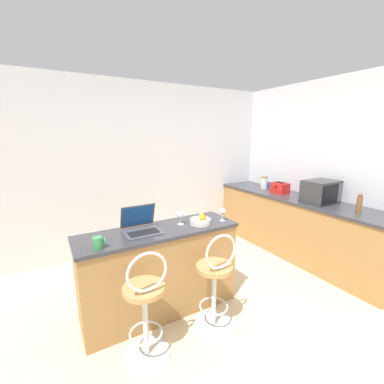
{
  "coord_description": "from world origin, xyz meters",
  "views": [
    {
      "loc": [
        -1.43,
        -1.55,
        1.81
      ],
      "look_at": [
        0.39,
        1.6,
        1.0
      ],
      "focal_mm": 24.0,
      "sensor_mm": 36.0,
      "label": 1
    }
  ],
  "objects_px": {
    "bar_stool_far": "(215,285)",
    "laptop": "(141,225)",
    "wine_glass_short": "(181,215)",
    "pepper_mill": "(359,204)",
    "toaster": "(280,188)",
    "microwave": "(321,192)",
    "fruit_bowl": "(201,220)",
    "storage_jar": "(264,182)",
    "mug_blue": "(269,184)",
    "bar_stool_near": "(146,309)",
    "mug_green": "(98,243)",
    "wine_glass_tall": "(223,212)"
  },
  "relations": [
    {
      "from": "mug_blue",
      "to": "toaster",
      "type": "bearing_deg",
      "value": -116.8
    },
    {
      "from": "laptop",
      "to": "wine_glass_tall",
      "type": "bearing_deg",
      "value": -9.77
    },
    {
      "from": "wine_glass_short",
      "to": "mug_green",
      "type": "relative_size",
      "value": 1.46
    },
    {
      "from": "laptop",
      "to": "mug_blue",
      "type": "relative_size",
      "value": 3.36
    },
    {
      "from": "fruit_bowl",
      "to": "wine_glass_short",
      "type": "height_order",
      "value": "wine_glass_short"
    },
    {
      "from": "mug_blue",
      "to": "bar_stool_near",
      "type": "bearing_deg",
      "value": -152.67
    },
    {
      "from": "bar_stool_far",
      "to": "wine_glass_short",
      "type": "xyz_separation_m",
      "value": [
        -0.09,
        0.52,
        0.55
      ]
    },
    {
      "from": "toaster",
      "to": "wine_glass_short",
      "type": "height_order",
      "value": "toaster"
    },
    {
      "from": "mug_blue",
      "to": "mug_green",
      "type": "xyz_separation_m",
      "value": [
        -3.14,
        -1.15,
        0.0
      ]
    },
    {
      "from": "bar_stool_near",
      "to": "pepper_mill",
      "type": "xyz_separation_m",
      "value": [
        2.6,
        -0.2,
        0.56
      ]
    },
    {
      "from": "storage_jar",
      "to": "mug_blue",
      "type": "distance_m",
      "value": 0.2
    },
    {
      "from": "bar_stool_far",
      "to": "laptop",
      "type": "relative_size",
      "value": 2.87
    },
    {
      "from": "mug_blue",
      "to": "pepper_mill",
      "type": "distance_m",
      "value": 1.71
    },
    {
      "from": "storage_jar",
      "to": "fruit_bowl",
      "type": "height_order",
      "value": "storage_jar"
    },
    {
      "from": "bar_stool_far",
      "to": "microwave",
      "type": "distance_m",
      "value": 2.09
    },
    {
      "from": "laptop",
      "to": "pepper_mill",
      "type": "relative_size",
      "value": 1.38
    },
    {
      "from": "bar_stool_near",
      "to": "wine_glass_short",
      "type": "relative_size",
      "value": 6.64
    },
    {
      "from": "pepper_mill",
      "to": "bar_stool_far",
      "type": "bearing_deg",
      "value": 174.17
    },
    {
      "from": "toaster",
      "to": "wine_glass_tall",
      "type": "distance_m",
      "value": 1.74
    },
    {
      "from": "wine_glass_short",
      "to": "pepper_mill",
      "type": "height_order",
      "value": "pepper_mill"
    },
    {
      "from": "bar_stool_far",
      "to": "microwave",
      "type": "height_order",
      "value": "microwave"
    },
    {
      "from": "toaster",
      "to": "wine_glass_short",
      "type": "bearing_deg",
      "value": -165.81
    },
    {
      "from": "bar_stool_near",
      "to": "storage_jar",
      "type": "distance_m",
      "value": 3.1
    },
    {
      "from": "toaster",
      "to": "pepper_mill",
      "type": "relative_size",
      "value": 1.01
    },
    {
      "from": "mug_green",
      "to": "wine_glass_tall",
      "type": "xyz_separation_m",
      "value": [
        1.3,
        0.06,
        0.05
      ]
    },
    {
      "from": "microwave",
      "to": "wine_glass_short",
      "type": "relative_size",
      "value": 3.09
    },
    {
      "from": "microwave",
      "to": "bar_stool_far",
      "type": "bearing_deg",
      "value": -170.24
    },
    {
      "from": "wine_glass_tall",
      "to": "bar_stool_near",
      "type": "bearing_deg",
      "value": -159.23
    },
    {
      "from": "bar_stool_far",
      "to": "microwave",
      "type": "bearing_deg",
      "value": 9.76
    },
    {
      "from": "bar_stool_near",
      "to": "bar_stool_far",
      "type": "bearing_deg",
      "value": 0.0
    },
    {
      "from": "storage_jar",
      "to": "mug_green",
      "type": "relative_size",
      "value": 2.09
    },
    {
      "from": "wine_glass_short",
      "to": "wine_glass_tall",
      "type": "distance_m",
      "value": 0.46
    },
    {
      "from": "pepper_mill",
      "to": "storage_jar",
      "type": "bearing_deg",
      "value": 86.46
    },
    {
      "from": "storage_jar",
      "to": "mug_green",
      "type": "xyz_separation_m",
      "value": [
        -2.96,
        -1.1,
        -0.06
      ]
    },
    {
      "from": "mug_blue",
      "to": "wine_glass_short",
      "type": "xyz_separation_m",
      "value": [
        -2.29,
        -0.97,
        0.06
      ]
    },
    {
      "from": "pepper_mill",
      "to": "bar_stool_near",
      "type": "bearing_deg",
      "value": 175.68
    },
    {
      "from": "mug_blue",
      "to": "wine_glass_tall",
      "type": "distance_m",
      "value": 2.15
    },
    {
      "from": "bar_stool_near",
      "to": "laptop",
      "type": "bearing_deg",
      "value": 72.63
    },
    {
      "from": "laptop",
      "to": "wine_glass_short",
      "type": "distance_m",
      "value": 0.42
    },
    {
      "from": "bar_stool_near",
      "to": "toaster",
      "type": "xyz_separation_m",
      "value": [
        2.65,
        1.04,
        0.53
      ]
    },
    {
      "from": "bar_stool_near",
      "to": "microwave",
      "type": "xyz_separation_m",
      "value": [
        2.65,
        0.34,
        0.6
      ]
    },
    {
      "from": "mug_green",
      "to": "pepper_mill",
      "type": "bearing_deg",
      "value": -10.51
    },
    {
      "from": "bar_stool_far",
      "to": "toaster",
      "type": "xyz_separation_m",
      "value": [
        1.98,
        1.04,
        0.53
      ]
    },
    {
      "from": "microwave",
      "to": "toaster",
      "type": "xyz_separation_m",
      "value": [
        0.0,
        0.7,
        -0.07
      ]
    },
    {
      "from": "bar_stool_near",
      "to": "wine_glass_short",
      "type": "distance_m",
      "value": 0.96
    },
    {
      "from": "bar_stool_far",
      "to": "mug_green",
      "type": "height_order",
      "value": "mug_green"
    },
    {
      "from": "laptop",
      "to": "toaster",
      "type": "xyz_separation_m",
      "value": [
        2.48,
        0.5,
        0.02
      ]
    },
    {
      "from": "pepper_mill",
      "to": "mug_blue",
      "type": "bearing_deg",
      "value": 80.42
    },
    {
      "from": "toaster",
      "to": "fruit_bowl",
      "type": "distance_m",
      "value": 1.97
    },
    {
      "from": "storage_jar",
      "to": "wine_glass_tall",
      "type": "distance_m",
      "value": 1.96
    }
  ]
}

